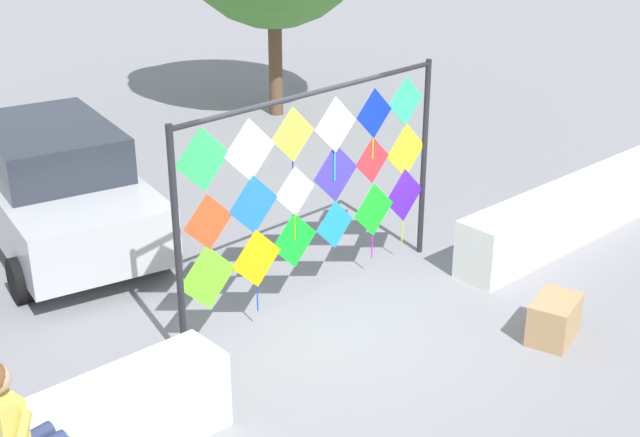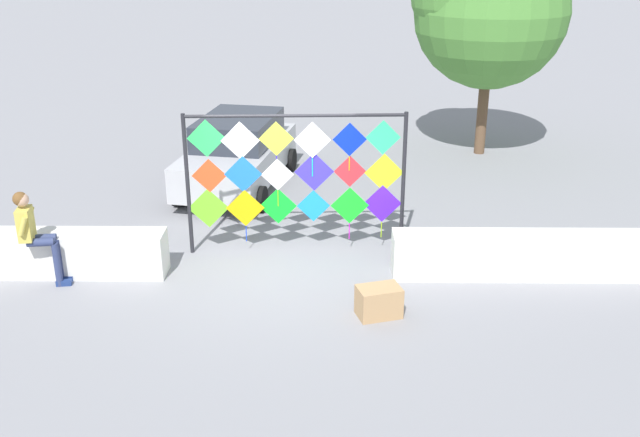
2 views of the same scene
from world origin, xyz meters
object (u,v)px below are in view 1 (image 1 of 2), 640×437
at_px(parked_car, 55,185).
at_px(cardboard_box_large, 554,319).
at_px(seated_vendor, 21,432).
at_px(kite_display_rack, 315,177).

distance_m(parked_car, cardboard_box_large, 6.43).
xyz_separation_m(seated_vendor, parked_car, (2.63, 4.83, -0.15)).
distance_m(kite_display_rack, seated_vendor, 4.30).
bearing_deg(seated_vendor, parked_car, 61.42).
height_order(seated_vendor, cardboard_box_large, seated_vendor).
bearing_deg(parked_car, cardboard_box_large, -64.82).
bearing_deg(seated_vendor, cardboard_box_large, -10.25).
bearing_deg(kite_display_rack, seated_vendor, -161.59).
xyz_separation_m(kite_display_rack, cardboard_box_large, (1.31, -2.31, -1.29)).
relative_size(kite_display_rack, cardboard_box_large, 6.00).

